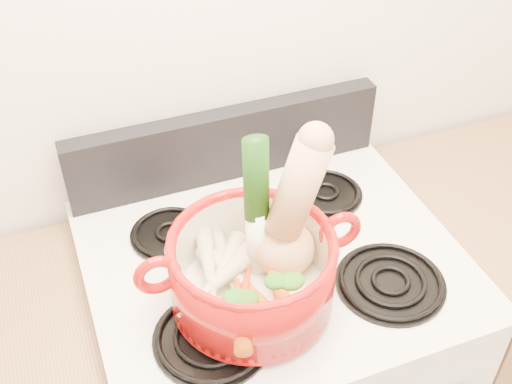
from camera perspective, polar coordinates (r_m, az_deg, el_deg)
name	(u,v)px	position (r m, az deg, el deg)	size (l,w,h in m)	color
wall_back	(215,34)	(1.43, -3.64, 13.81)	(3.50, 0.02, 2.60)	white
cooktop	(274,261)	(1.38, 1.58, -6.13)	(0.78, 0.67, 0.03)	silver
control_backsplash	(226,144)	(1.53, -2.65, 4.25)	(0.76, 0.05, 0.18)	black
burner_front_left	(212,337)	(1.22, -3.92, -12.71)	(0.22, 0.22, 0.02)	black
burner_front_right	(391,281)	(1.34, 11.88, -7.79)	(0.22, 0.22, 0.02)	black
burner_back_left	(170,233)	(1.42, -7.69, -3.60)	(0.17, 0.17, 0.02)	black
burner_back_right	(326,192)	(1.52, 6.22, -0.04)	(0.17, 0.17, 0.02)	black
dutch_oven	(252,272)	(1.21, -0.34, -7.09)	(0.31, 0.31, 0.15)	#990B0A
pot_handle_left	(157,275)	(1.15, -8.76, -7.32)	(0.09, 0.09, 0.02)	#990B0A
pot_handle_right	(340,230)	(1.22, 7.47, -3.41)	(0.09, 0.09, 0.02)	#990B0A
squash	(288,211)	(1.18, 2.82, -1.70)	(0.12, 0.12, 0.30)	tan
leek	(257,207)	(1.18, 0.12, -1.31)	(0.05, 0.05, 0.31)	white
ginger	(247,254)	(1.27, -0.80, -5.52)	(0.08, 0.06, 0.05)	tan
parsnip_0	(227,268)	(1.26, -2.55, -6.75)	(0.04, 0.04, 0.19)	beige
parsnip_1	(220,275)	(1.23, -3.22, -7.35)	(0.04, 0.04, 0.20)	beige
parsnip_2	(233,273)	(1.23, -2.03, -7.22)	(0.04, 0.04, 0.17)	beige
parsnip_3	(210,287)	(1.20, -4.09, -8.43)	(0.04, 0.04, 0.16)	beige
parsnip_4	(209,269)	(1.22, -4.18, -6.86)	(0.04, 0.04, 0.19)	beige
carrot_0	(249,291)	(1.22, -0.64, -8.78)	(0.03, 0.03, 0.17)	red
carrot_1	(242,304)	(1.18, -1.24, -9.92)	(0.04, 0.04, 0.17)	red
carrot_2	(273,276)	(1.22, 1.56, -7.52)	(0.04, 0.04, 0.19)	#D1530A
carrot_3	(240,315)	(1.16, -1.41, -10.89)	(0.03, 0.03, 0.16)	#BA4009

